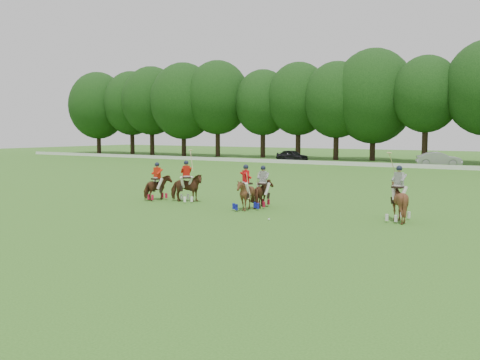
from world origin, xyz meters
The scene contains 11 objects.
ground centered at (0.00, 0.00, 0.00)m, with size 180.00×180.00×0.00m, color #32631C.
tree_line centered at (0.26, 48.05, 8.23)m, with size 117.98×14.32×14.75m.
boundary_rail centered at (0.00, 38.00, 0.22)m, with size 120.00×0.10×0.44m, color white.
car_left centered at (-15.12, 42.50, 0.72)m, with size 1.71×4.25×1.45m, color black.
car_mid centered at (2.80, 42.50, 0.78)m, with size 1.65×4.72×1.56m, color #99999E.
polo_red_a centered at (-4.27, 4.12, 0.75)m, with size 1.06×1.74×2.12m.
polo_red_b centered at (-2.40, 4.38, 0.81)m, with size 2.02×2.03×2.81m.
polo_red_c centered at (1.99, 3.44, 0.80)m, with size 1.82×1.86×2.25m.
polo_stripe_a centered at (2.15, 4.85, 0.75)m, with size 1.18×1.79×2.13m.
polo_stripe_b centered at (9.16, 4.32, 0.88)m, with size 1.63×1.77×2.94m.
polo_ball centered at (4.35, 1.52, 0.04)m, with size 0.09×0.09×0.09m, color white.
Camera 1 is at (15.55, -18.59, 3.90)m, focal length 40.00 mm.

